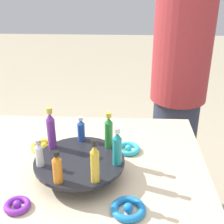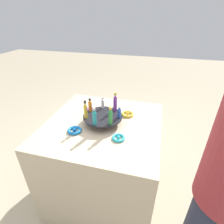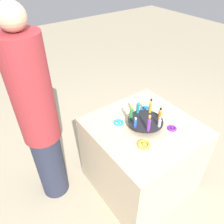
# 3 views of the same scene
# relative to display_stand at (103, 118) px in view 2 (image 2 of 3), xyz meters

# --- Properties ---
(ground_plane) EXTENTS (12.00, 12.00, 0.00)m
(ground_plane) POSITION_rel_display_stand_xyz_m (0.00, 0.00, -0.81)
(ground_plane) COLOR tan
(party_table) EXTENTS (0.87, 0.87, 0.77)m
(party_table) POSITION_rel_display_stand_xyz_m (0.00, 0.00, -0.43)
(party_table) COLOR beige
(party_table) RESTS_ON ground_plane
(display_stand) EXTENTS (0.30, 0.30, 0.06)m
(display_stand) POSITION_rel_display_stand_xyz_m (0.00, 0.00, 0.00)
(display_stand) COLOR black
(display_stand) RESTS_ON party_table
(bottle_gold) EXTENTS (0.03, 0.03, 0.14)m
(bottle_gold) POSITION_rel_display_stand_xyz_m (0.06, -0.11, 0.08)
(bottle_gold) COLOR gold
(bottle_gold) RESTS_ON display_stand
(bottle_teal) EXTENTS (0.03, 0.03, 0.13)m
(bottle_teal) POSITION_rel_display_stand_xyz_m (0.12, -0.02, 0.08)
(bottle_teal) COLOR teal
(bottle_teal) RESTS_ON display_stand
(bottle_green) EXTENTS (0.03, 0.03, 0.13)m
(bottle_green) POSITION_rel_display_stand_xyz_m (0.09, 0.08, 0.08)
(bottle_green) COLOR #288438
(bottle_green) RESTS_ON display_stand
(bottle_blue) EXTENTS (0.03, 0.03, 0.09)m
(bottle_blue) POSITION_rel_display_stand_xyz_m (-0.01, 0.12, 0.06)
(bottle_blue) COLOR #234CAD
(bottle_blue) RESTS_ON display_stand
(bottle_purple) EXTENTS (0.03, 0.03, 0.15)m
(bottle_purple) POSITION_rel_display_stand_xyz_m (-0.10, 0.07, 0.09)
(bottle_purple) COLOR #702D93
(bottle_purple) RESTS_ON display_stand
(bottle_clear) EXTENTS (0.02, 0.02, 0.09)m
(bottle_clear) POSITION_rel_display_stand_xyz_m (-0.12, -0.04, 0.06)
(bottle_clear) COLOR silver
(bottle_clear) RESTS_ON display_stand
(bottle_orange) EXTENTS (0.03, 0.03, 0.10)m
(bottle_orange) POSITION_rel_display_stand_xyz_m (-0.05, -0.12, 0.07)
(bottle_orange) COLOR orange
(bottle_orange) RESTS_ON display_stand
(ribbon_bow_purple) EXTENTS (0.08, 0.08, 0.03)m
(ribbon_bow_purple) POSITION_rel_display_stand_xyz_m (-0.16, -0.16, -0.04)
(ribbon_bow_purple) COLOR purple
(ribbon_bow_purple) RESTS_ON party_table
(ribbon_bow_blue) EXTENTS (0.10, 0.10, 0.03)m
(ribbon_bow_blue) POSITION_rel_display_stand_xyz_m (0.16, -0.16, -0.03)
(ribbon_bow_blue) COLOR blue
(ribbon_bow_blue) RESTS_ON party_table
(ribbon_bow_teal) EXTENTS (0.09, 0.09, 0.03)m
(ribbon_bow_teal) POSITION_rel_display_stand_xyz_m (0.16, 0.16, -0.04)
(ribbon_bow_teal) COLOR #2DB7CC
(ribbon_bow_teal) RESTS_ON party_table
(ribbon_bow_gold) EXTENTS (0.10, 0.10, 0.03)m
(ribbon_bow_gold) POSITION_rel_display_stand_xyz_m (-0.16, 0.16, -0.04)
(ribbon_bow_gold) COLOR gold
(ribbon_bow_gold) RESTS_ON party_table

